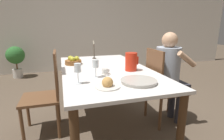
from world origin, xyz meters
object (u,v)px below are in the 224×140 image
Objects in this scene: person_seated at (170,71)px; serving_tray at (139,81)px; fruit_bowl at (73,61)px; potted_plant at (16,57)px; chair_opposite at (47,92)px; wine_glass_water at (96,65)px; bread_plate at (107,84)px; teacup_near_person at (105,72)px; chair_person_side at (161,86)px; candlestick_tall at (94,52)px; red_pitcher at (131,62)px; wine_glass_juice at (78,69)px.

person_seated is 0.78m from serving_tray.
fruit_bowl is 2.62m from potted_plant.
person_seated is 1.27m from fruit_bowl.
chair_opposite is 5.33× the size of wine_glass_water.
chair_opposite is 4.48× the size of bread_plate.
teacup_near_person is 0.54× the size of fruit_bowl.
serving_tray is at bearing -62.37° from fruit_bowl.
chair_person_side is 1.25× the size of potted_plant.
candlestick_tall is at bearing -51.56° from potted_plant.
wine_glass_water is at bearing 140.78° from serving_tray.
candlestick_tall reaches higher than serving_tray.
person_seated is 1.52× the size of potted_plant.
red_pitcher is at bearing -57.16° from potted_plant.
red_pitcher is at bearing 20.15° from wine_glass_water.
wine_glass_juice reaches higher than bread_plate.
wine_glass_water is at bearing -65.23° from potted_plant.
candlestick_tall is at bearing 97.08° from serving_tray.
candlestick_tall reaches higher than bread_plate.
wine_glass_juice is at bearing -107.34° from candlestick_tall.
wine_glass_water is 0.64× the size of candlestick_tall.
person_seated reaches higher than fruit_bowl.
serving_tray is at bearing 6.62° from bread_plate.
serving_tray is (-0.54, -0.46, 0.25)m from chair_person_side.
person_seated reaches higher than wine_glass_water.
teacup_near_person is (0.11, 0.08, -0.11)m from wine_glass_water.
potted_plant is at bearing 110.78° from wine_glass_juice.
chair_opposite is 4.42× the size of fruit_bowl.
candlestick_tall is at bearing -45.94° from chair_opposite.
person_seated reaches higher than red_pitcher.
bread_plate is (-0.85, -0.50, 0.27)m from chair_person_side.
teacup_near_person is at bearing -84.26° from person_seated.
candlestick_tall is (0.37, 1.18, -0.03)m from wine_glass_juice.
potted_plant is at bearing 128.44° from candlestick_tall.
chair_person_side is at bearing 40.57° from serving_tray.
red_pitcher is 1.15× the size of wine_glass_water.
wine_glass_water is at bearing 96.69° from bread_plate.
wine_glass_water is 0.24m from wine_glass_juice.
wine_glass_water reaches higher than teacup_near_person.
person_seated is 5.63× the size of red_pitcher.
chair_opposite is 0.71m from wine_glass_juice.
wine_glass_juice is 1.57× the size of teacup_near_person.
bread_plate is 1.04m from fruit_bowl.
chair_opposite is at bearing -71.59° from potted_plant.
potted_plant is at bearing 117.14° from teacup_near_person.
potted_plant is (-1.57, 1.97, -0.34)m from candlestick_tall.
teacup_near_person is 3.30m from potted_plant.
bread_plate is (0.04, -0.31, -0.11)m from wine_glass_water.
serving_tray is 1.54× the size of bread_plate.
serving_tray is (-0.11, -0.44, -0.09)m from red_pitcher.
potted_plant is at bearing 114.77° from wine_glass_water.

